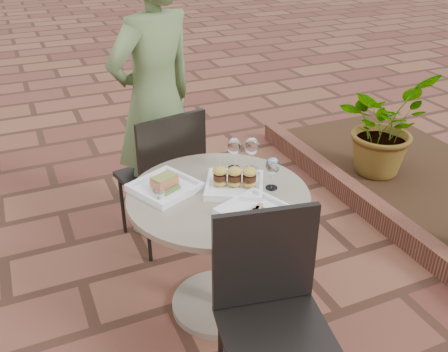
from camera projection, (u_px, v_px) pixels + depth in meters
name	position (u px, v px, depth m)	size (l,w,h in m)	color
ground	(171.00, 308.00, 2.77)	(60.00, 60.00, 0.00)	brown
cafe_table	(219.00, 235.00, 2.56)	(0.90, 0.90, 0.73)	gray
chair_far	(165.00, 170.00, 3.04)	(0.51, 0.51, 0.93)	black
chair_near	(271.00, 302.00, 2.03)	(0.51, 0.51, 0.93)	black
diner	(155.00, 102.00, 3.08)	(0.66, 0.43, 1.80)	#4F6437
plate_salmon	(165.00, 186.00, 2.46)	(0.37, 0.37, 0.08)	white
plate_sliders	(235.00, 181.00, 2.46)	(0.38, 0.38, 0.18)	white
plate_tuna	(256.00, 212.00, 2.26)	(0.36, 0.36, 0.03)	white
wine_glass_right	(273.00, 167.00, 2.43)	(0.07, 0.07, 0.17)	white
wine_glass_mid	(234.00, 147.00, 2.61)	(0.08, 0.08, 0.18)	white
wine_glass_far	(252.00, 147.00, 2.60)	(0.08, 0.08, 0.18)	white
steel_ramekin	(159.00, 195.00, 2.38)	(0.06, 0.06, 0.04)	silver
cutlery_set	(296.00, 209.00, 2.31)	(0.09, 0.19, 0.00)	silver
planter_curb	(371.00, 208.00, 3.55)	(0.12, 3.00, 0.15)	brown
mulch_bed	(444.00, 193.00, 3.82)	(1.30, 3.00, 0.06)	black
potted_plant_a	(383.00, 125.00, 3.90)	(0.72, 0.62, 0.80)	#33662D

